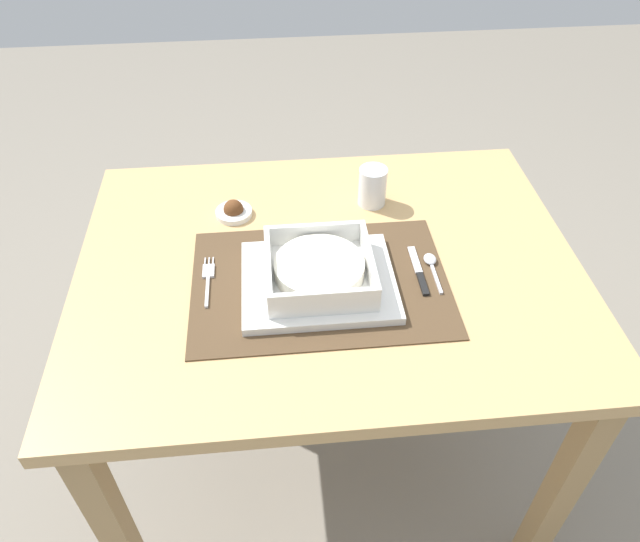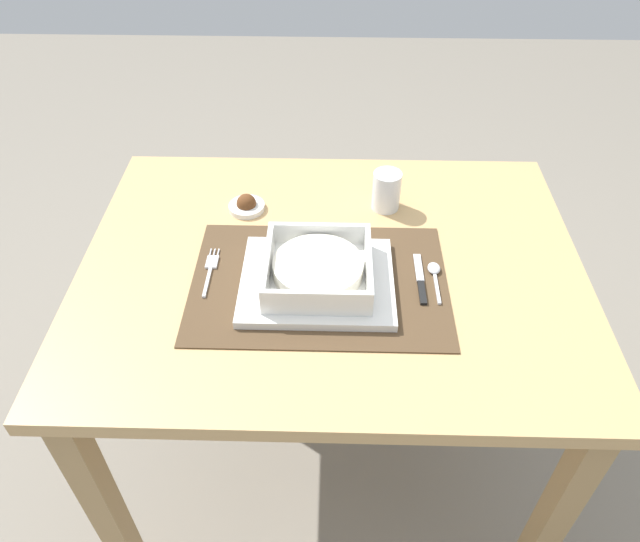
% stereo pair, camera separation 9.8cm
% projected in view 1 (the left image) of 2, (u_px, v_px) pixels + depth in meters
% --- Properties ---
extents(ground_plane, '(6.00, 6.00, 0.00)m').
position_uv_depth(ground_plane, '(326.00, 458.00, 1.64)').
color(ground_plane, gray).
extents(dining_table, '(0.97, 0.75, 0.72)m').
position_uv_depth(dining_table, '(328.00, 300.00, 1.22)').
color(dining_table, tan).
rests_on(dining_table, ground).
extents(placemat, '(0.47, 0.33, 0.00)m').
position_uv_depth(placemat, '(320.00, 282.00, 1.11)').
color(placemat, '#4C3823').
rests_on(placemat, dining_table).
extents(serving_plate, '(0.28, 0.23, 0.02)m').
position_uv_depth(serving_plate, '(318.00, 281.00, 1.10)').
color(serving_plate, white).
rests_on(serving_plate, placemat).
extents(porridge_bowl, '(0.19, 0.19, 0.05)m').
position_uv_depth(porridge_bowl, '(319.00, 269.00, 1.08)').
color(porridge_bowl, white).
rests_on(porridge_bowl, serving_plate).
extents(fork, '(0.02, 0.13, 0.00)m').
position_uv_depth(fork, '(208.00, 277.00, 1.11)').
color(fork, silver).
rests_on(fork, placemat).
extents(spoon, '(0.02, 0.11, 0.01)m').
position_uv_depth(spoon, '(431.00, 263.00, 1.14)').
color(spoon, silver).
rests_on(spoon, placemat).
extents(butter_knife, '(0.01, 0.13, 0.01)m').
position_uv_depth(butter_knife, '(419.00, 273.00, 1.12)').
color(butter_knife, black).
rests_on(butter_knife, placemat).
extents(drinking_glass, '(0.06, 0.06, 0.08)m').
position_uv_depth(drinking_glass, '(372.00, 188.00, 1.27)').
color(drinking_glass, white).
rests_on(drinking_glass, dining_table).
extents(condiment_saucer, '(0.08, 0.08, 0.04)m').
position_uv_depth(condiment_saucer, '(234.00, 211.00, 1.26)').
color(condiment_saucer, white).
rests_on(condiment_saucer, dining_table).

